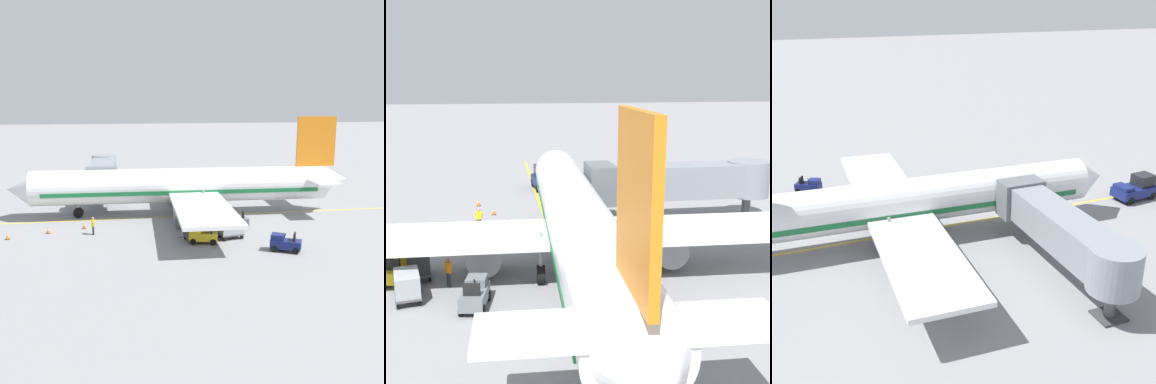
# 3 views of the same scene
# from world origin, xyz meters

# --- Properties ---
(ground_plane) EXTENTS (400.00, 400.00, 0.00)m
(ground_plane) POSITION_xyz_m (0.00, 0.00, 0.00)
(ground_plane) COLOR gray
(gate_lead_in_line) EXTENTS (0.24, 80.00, 0.01)m
(gate_lead_in_line) POSITION_xyz_m (0.00, 0.00, 0.00)
(gate_lead_in_line) COLOR gold
(gate_lead_in_line) RESTS_ON ground
(parked_airliner) EXTENTS (30.17, 37.30, 10.63)m
(parked_airliner) POSITION_xyz_m (0.87, -1.40, 3.19)
(parked_airliner) COLOR white
(parked_airliner) RESTS_ON ground
(jet_bridge) EXTENTS (14.94, 3.50, 4.98)m
(jet_bridge) POSITION_xyz_m (10.45, 7.59, 3.46)
(jet_bridge) COLOR gray
(jet_bridge) RESTS_ON ground
(baggage_tug_lead) EXTENTS (1.77, 2.71, 1.62)m
(baggage_tug_lead) POSITION_xyz_m (-9.53, -1.40, 0.71)
(baggage_tug_lead) COLOR gold
(baggage_tug_lead) RESTS_ON ground
(baggage_tug_trailing) EXTENTS (2.21, 2.77, 1.62)m
(baggage_tug_trailing) POSITION_xyz_m (-12.77, -7.79, 0.71)
(baggage_tug_trailing) COLOR navy
(baggage_tug_trailing) RESTS_ON ground
(baggage_tug_spare) EXTENTS (1.60, 2.65, 1.62)m
(baggage_tug_spare) POSITION_xyz_m (-5.09, -5.54, 0.71)
(baggage_tug_spare) COLOR slate
(baggage_tug_spare) RESTS_ON ground
(baggage_cart_front) EXTENTS (1.73, 2.98, 1.58)m
(baggage_cart_front) POSITION_xyz_m (-8.54, -1.05, 0.95)
(baggage_cart_front) COLOR #4C4C51
(baggage_cart_front) RESTS_ON ground
(baggage_cart_second_in_train) EXTENTS (1.73, 2.98, 1.58)m
(baggage_cart_second_in_train) POSITION_xyz_m (-8.63, -4.22, 0.95)
(baggage_cart_second_in_train) COLOR #4C4C51
(baggage_cart_second_in_train) RESTS_ON ground
(ground_crew_wing_walker) EXTENTS (0.73, 0.31, 1.69)m
(ground_crew_wing_walker) POSITION_xyz_m (-5.32, 8.21, 0.95)
(ground_crew_wing_walker) COLOR #232328
(ground_crew_wing_walker) RESTS_ON ground
(ground_crew_loader) EXTENTS (0.46, 0.66, 1.69)m
(ground_crew_loader) POSITION_xyz_m (-6.65, -2.62, 0.95)
(ground_crew_loader) COLOR #232328
(ground_crew_loader) RESTS_ON ground
(safety_cone_nose_left) EXTENTS (0.36, 0.36, 0.59)m
(safety_cone_nose_left) POSITION_xyz_m (-4.22, 12.46, 0.29)
(safety_cone_nose_left) COLOR black
(safety_cone_nose_left) RESTS_ON ground
(safety_cone_nose_right) EXTENTS (0.36, 0.36, 0.59)m
(safety_cone_nose_right) POSITION_xyz_m (-3.14, 9.18, 0.29)
(safety_cone_nose_right) COLOR black
(safety_cone_nose_right) RESTS_ON ground
(safety_cone_wing_tip) EXTENTS (0.36, 0.36, 0.59)m
(safety_cone_wing_tip) POSITION_xyz_m (-5.61, 15.81, 0.29)
(safety_cone_wing_tip) COLOR black
(safety_cone_wing_tip) RESTS_ON ground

